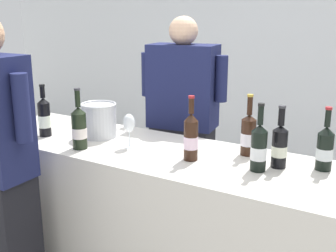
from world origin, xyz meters
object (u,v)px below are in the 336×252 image
(wine_bottle_5, at_px, (325,148))
(wine_bottle_4, at_px, (191,137))
(wine_bottle_6, at_px, (280,145))
(wine_bottle_0, at_px, (79,127))
(wine_bottle_1, at_px, (259,147))
(ice_bucket, at_px, (99,120))
(person_server, at_px, (182,141))
(wine_glass, at_px, (129,124))
(wine_bottle_3, at_px, (44,117))
(wine_bottle_2, at_px, (248,135))

(wine_bottle_5, bearing_deg, wine_bottle_4, -161.48)
(wine_bottle_4, height_order, wine_bottle_6, wine_bottle_4)
(wine_bottle_0, relative_size, wine_bottle_4, 1.02)
(wine_bottle_1, relative_size, ice_bucket, 1.53)
(person_server, bearing_deg, wine_glass, -89.76)
(wine_bottle_3, distance_m, wine_bottle_4, 0.99)
(wine_bottle_6, xyz_separation_m, ice_bucket, (-1.11, -0.05, -0.01))
(wine_bottle_4, height_order, wine_bottle_5, wine_bottle_4)
(wine_bottle_1, bearing_deg, wine_bottle_2, 122.78)
(ice_bucket, bearing_deg, wine_bottle_5, 5.55)
(wine_bottle_6, distance_m, wine_glass, 0.84)
(wine_bottle_0, bearing_deg, person_server, 74.07)
(wine_bottle_4, xyz_separation_m, wine_bottle_5, (0.63, 0.21, -0.01))
(wine_glass, height_order, ice_bucket, ice_bucket)
(wine_bottle_2, distance_m, wine_bottle_3, 1.25)
(wine_bottle_2, height_order, wine_bottle_5, wine_bottle_2)
(wine_bottle_1, distance_m, wine_bottle_6, 0.12)
(wine_bottle_3, bearing_deg, wine_bottle_0, -12.23)
(wine_bottle_6, distance_m, ice_bucket, 1.12)
(wine_bottle_1, distance_m, wine_bottle_3, 1.35)
(wine_bottle_2, relative_size, wine_bottle_3, 1.03)
(wine_bottle_4, bearing_deg, wine_bottle_3, -175.42)
(wine_bottle_0, xyz_separation_m, wine_glass, (0.23, 0.16, 0.01))
(wine_bottle_3, bearing_deg, wine_bottle_1, 4.71)
(wine_bottle_1, height_order, wine_bottle_3, wine_bottle_1)
(wine_bottle_0, distance_m, ice_bucket, 0.25)
(wine_bottle_4, xyz_separation_m, person_server, (-0.40, 0.63, -0.25))
(wine_bottle_1, bearing_deg, wine_bottle_0, -169.13)
(wine_bottle_0, xyz_separation_m, wine_bottle_1, (0.98, 0.19, -0.00))
(wine_bottle_3, relative_size, wine_bottle_6, 1.03)
(wine_bottle_1, bearing_deg, wine_bottle_3, -175.29)
(wine_bottle_0, bearing_deg, wine_bottle_1, 10.87)
(wine_bottle_0, distance_m, wine_bottle_1, 1.00)
(wine_bottle_2, height_order, ice_bucket, wine_bottle_2)
(wine_bottle_1, distance_m, wine_bottle_2, 0.24)
(wine_bottle_3, relative_size, wine_glass, 1.66)
(wine_bottle_1, xyz_separation_m, wine_bottle_6, (0.07, 0.10, -0.00))
(wine_bottle_0, distance_m, person_server, 0.86)
(person_server, bearing_deg, wine_bottle_0, -105.93)
(wine_bottle_3, height_order, ice_bucket, wine_bottle_3)
(wine_bottle_2, distance_m, wine_glass, 0.67)
(wine_bottle_2, bearing_deg, ice_bucket, -170.75)
(wine_bottle_3, relative_size, wine_bottle_5, 1.03)
(wine_bottle_0, distance_m, wine_bottle_2, 0.94)
(wine_bottle_1, xyz_separation_m, ice_bucket, (-1.04, 0.05, -0.01))
(wine_bottle_0, xyz_separation_m, ice_bucket, (-0.06, 0.24, -0.02))
(wine_bottle_5, bearing_deg, wine_bottle_3, -169.85)
(person_server, bearing_deg, wine_bottle_1, -38.41)
(wine_bottle_2, xyz_separation_m, wine_bottle_3, (-1.22, -0.31, 0.01))
(wine_bottle_1, xyz_separation_m, wine_bottle_4, (-0.36, -0.03, 0.01))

